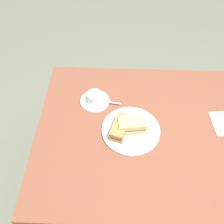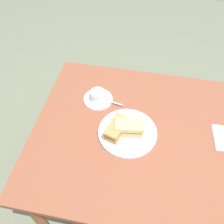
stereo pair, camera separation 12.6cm
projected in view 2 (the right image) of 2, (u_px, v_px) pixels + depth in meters
ground_plane at (138, 192)px, 1.78m from camera, size 6.00×6.00×0.00m
dining_table at (148, 145)px, 1.28m from camera, size 1.16×0.91×0.74m
sandwich_plate at (128, 132)px, 1.21m from camera, size 0.29×0.29×0.01m
sandwich_front at (129, 128)px, 1.18m from camera, size 0.14×0.09×0.06m
sandwich_back at (116, 128)px, 1.18m from camera, size 0.10×0.15×0.06m
coffee_saucer at (98, 99)px, 1.35m from camera, size 0.16×0.16×0.01m
coffee_cup at (98, 95)px, 1.33m from camera, size 0.10×0.08×0.05m
spoon at (111, 102)px, 1.33m from camera, size 0.10×0.03×0.01m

